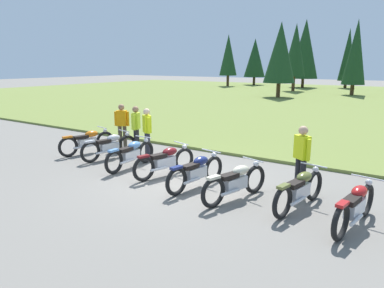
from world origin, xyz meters
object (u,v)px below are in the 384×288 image
Objects in this scene: motorcycle_maroon at (165,161)px; rider_with_back_turned at (122,124)px; rider_near_row_end at (147,130)px; rider_checking_bike at (136,127)px; motorcycle_olive at (300,189)px; motorcycle_cream at (236,182)px; motorcycle_sky_blue at (131,154)px; motorcycle_silver at (110,146)px; motorcycle_red at (355,206)px; rider_in_hivis_vest at (301,156)px; motorcycle_navy at (196,171)px; motorcycle_orange at (88,141)px.

rider_with_back_turned is at bearing 153.24° from motorcycle_maroon.
rider_checking_bike is at bearing 160.13° from rider_near_row_end.
motorcycle_olive is 5.71m from rider_near_row_end.
rider_with_back_turned is (-5.72, 2.16, 0.51)m from motorcycle_cream.
motorcycle_silver is at bearing 163.10° from motorcycle_sky_blue.
motorcycle_red is 1.25× the size of rider_with_back_turned.
motorcycle_maroon is 1.23× the size of rider_near_row_end.
motorcycle_olive is at bearing -14.30° from rider_near_row_end.
motorcycle_sky_blue is at bearing -52.96° from rider_checking_bike.
motorcycle_maroon is at bearing -26.76° from rider_with_back_turned.
motorcycle_sky_blue and motorcycle_red have the same top height.
motorcycle_olive is 1.25× the size of rider_with_back_turned.
motorcycle_red is 1.94m from rider_in_hivis_vest.
motorcycle_sky_blue is 2.63m from motorcycle_navy.
motorcycle_orange and motorcycle_silver have the same top height.
rider_in_hivis_vest is at bearing 24.39° from motorcycle_navy.
motorcycle_silver is 7.72m from motorcycle_red.
rider_near_row_end is at bearing 157.46° from motorcycle_cream.
rider_in_hivis_vest is at bearing 7.55° from motorcycle_sky_blue.
rider_near_row_end reaches higher than motorcycle_maroon.
motorcycle_sky_blue and motorcycle_cream have the same top height.
rider_with_back_turned reaches higher than motorcycle_cream.
motorcycle_maroon is 0.99× the size of motorcycle_olive.
rider_in_hivis_vest is at bearing 106.86° from motorcycle_olive.
rider_in_hivis_vest is (6.24, 0.24, 0.51)m from motorcycle_silver.
rider_in_hivis_vest is at bearing -5.48° from rider_near_row_end.
rider_checking_bike is 6.02m from rider_in_hivis_vest.
rider_checking_bike is (0.27, 1.01, 0.51)m from motorcycle_silver.
motorcycle_silver is 5.22m from motorcycle_cream.
motorcycle_orange is at bearing -178.58° from rider_in_hivis_vest.
motorcycle_red is (4.98, -0.52, 0.00)m from motorcycle_maroon.
motorcycle_sky_blue is 3.83m from motorcycle_cream.
motorcycle_olive is at bearing -14.61° from rider_with_back_turned.
rider_checking_bike is at bearing 165.03° from motorcycle_olive.
motorcycle_silver is 1.24× the size of rider_checking_bike.
motorcycle_orange and motorcycle_cream have the same top height.
rider_checking_bike is at bearing 33.51° from motorcycle_orange.
rider_with_back_turned reaches higher than motorcycle_silver.
motorcycle_navy is (3.94, -0.80, 0.00)m from motorcycle_silver.
motorcycle_silver is at bearing -63.74° from rider_with_back_turned.
motorcycle_sky_blue is 1.00× the size of motorcycle_navy.
motorcycle_maroon and motorcycle_olive have the same top height.
motorcycle_orange and motorcycle_maroon have the same top height.
rider_near_row_end is (2.16, 0.69, 0.51)m from motorcycle_orange.
rider_near_row_end is at bearing 144.44° from motorcycle_maroon.
motorcycle_navy is (5.11, -0.86, 0.00)m from motorcycle_orange.
rider_in_hivis_vest is (3.56, 0.70, 0.51)m from motorcycle_maroon.
motorcycle_orange is 1.01× the size of motorcycle_cream.
motorcycle_cream is 2.53m from motorcycle_red.
motorcycle_silver is at bearing 169.30° from motorcycle_cream.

